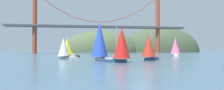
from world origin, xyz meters
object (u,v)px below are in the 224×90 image
at_px(sailboat_red_spinnaker, 121,44).
at_px(sailboat_yellow_sail, 67,47).
at_px(sailboat_blue_spinnaker, 100,41).
at_px(sailboat_scarlet_sail, 149,47).
at_px(sailboat_pink_spinnaker, 175,47).
at_px(sailboat_white_mainsail, 64,48).

bearing_deg(sailboat_red_spinnaker, sailboat_yellow_sail, 117.56).
relative_size(sailboat_blue_spinnaker, sailboat_red_spinnaker, 1.30).
bearing_deg(sailboat_scarlet_sail, sailboat_pink_spinnaker, 50.66).
height_order(sailboat_pink_spinnaker, sailboat_white_mainsail, sailboat_pink_spinnaker).
bearing_deg(sailboat_pink_spinnaker, sailboat_blue_spinnaker, -144.52).
bearing_deg(sailboat_blue_spinnaker, sailboat_pink_spinnaker, 35.48).
xyz_separation_m(sailboat_red_spinnaker, sailboat_pink_spinnaker, (30.22, 32.01, -0.31)).
distance_m(sailboat_red_spinnaker, sailboat_yellow_sail, 34.32).
bearing_deg(sailboat_blue_spinnaker, sailboat_red_spinnaker, -56.68).
bearing_deg(sailboat_pink_spinnaker, sailboat_white_mainsail, -161.91).
bearing_deg(sailboat_pink_spinnaker, sailboat_scarlet_sail, -129.34).
distance_m(sailboat_scarlet_sail, sailboat_pink_spinnaker, 33.33).
height_order(sailboat_scarlet_sail, sailboat_pink_spinnaker, sailboat_pink_spinnaker).
relative_size(sailboat_blue_spinnaker, sailboat_pink_spinnaker, 1.34).
xyz_separation_m(sailboat_red_spinnaker, sailboat_white_mainsail, (-15.52, 17.07, -0.91)).
distance_m(sailboat_scarlet_sail, sailboat_white_mainsail, 26.89).
height_order(sailboat_red_spinnaker, sailboat_white_mainsail, sailboat_red_spinnaker).
bearing_deg(sailboat_red_spinnaker, sailboat_pink_spinnaker, 46.65).
distance_m(sailboat_scarlet_sail, sailboat_red_spinnaker, 11.04).
relative_size(sailboat_scarlet_sail, sailboat_pink_spinnaker, 0.98).
relative_size(sailboat_scarlet_sail, sailboat_yellow_sail, 0.99).
height_order(sailboat_red_spinnaker, sailboat_pink_spinnaker, sailboat_red_spinnaker).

